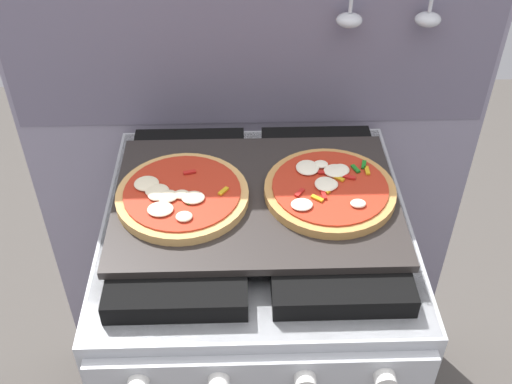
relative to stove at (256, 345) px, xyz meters
name	(u,v)px	position (x,y,z in m)	size (l,w,h in m)	color
kitchen_backsplash	(252,148)	(0.00, 0.34, 0.34)	(1.10, 0.08, 1.55)	gray
stove	(256,345)	(0.00, 0.00, 0.00)	(0.60, 0.64, 0.90)	#B7BABF
baking_tray	(256,199)	(0.00, 0.00, 0.46)	(0.54, 0.38, 0.02)	#2D2826
pizza_left	(181,196)	(-0.14, -0.01, 0.48)	(0.25, 0.25, 0.03)	tan
pizza_right	(329,189)	(0.14, 0.00, 0.48)	(0.25, 0.25, 0.03)	#C18947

